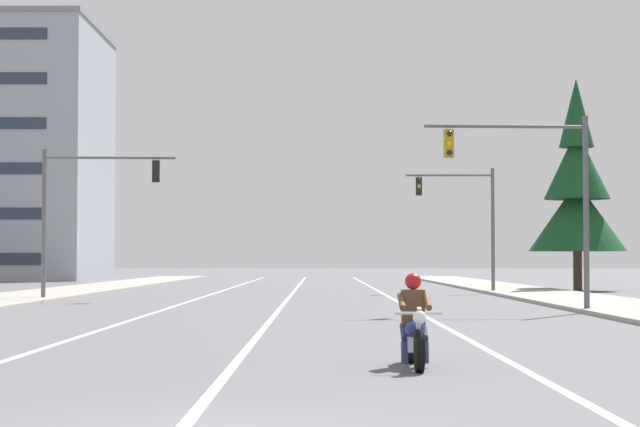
% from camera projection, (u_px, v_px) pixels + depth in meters
% --- Properties ---
extents(lane_stripe_center, '(0.16, 100.00, 0.01)m').
position_uv_depth(lane_stripe_center, '(297.00, 294.00, 55.48)').
color(lane_stripe_center, beige).
rests_on(lane_stripe_center, ground).
extents(lane_stripe_left, '(0.16, 100.00, 0.01)m').
position_uv_depth(lane_stripe_left, '(218.00, 294.00, 55.49)').
color(lane_stripe_left, beige).
rests_on(lane_stripe_left, ground).
extents(lane_stripe_right, '(0.16, 100.00, 0.01)m').
position_uv_depth(lane_stripe_right, '(388.00, 294.00, 55.46)').
color(lane_stripe_right, beige).
rests_on(lane_stripe_right, ground).
extents(sidewalk_kerb_right, '(4.40, 110.00, 0.14)m').
position_uv_depth(sidewalk_kerb_right, '(556.00, 296.00, 50.43)').
color(sidewalk_kerb_right, '#9E998E').
rests_on(sidewalk_kerb_right, ground).
extents(sidewalk_kerb_left, '(4.40, 110.00, 0.14)m').
position_uv_depth(sidewalk_kerb_left, '(41.00, 296.00, 50.53)').
color(sidewalk_kerb_left, '#9E998E').
rests_on(sidewalk_kerb_left, ground).
extents(motorcycle_with_rider, '(0.70, 2.19, 1.46)m').
position_uv_depth(motorcycle_with_rider, '(419.00, 330.00, 17.68)').
color(motorcycle_with_rider, black).
rests_on(motorcycle_with_rider, ground).
extents(traffic_signal_near_right, '(5.19, 0.57, 6.20)m').
position_uv_depth(traffic_signal_near_right, '(544.00, 182.00, 35.70)').
color(traffic_signal_near_right, '#56565B').
rests_on(traffic_signal_near_right, ground).
extents(traffic_signal_near_left, '(5.44, 0.56, 6.20)m').
position_uv_depth(traffic_signal_near_left, '(88.00, 200.00, 46.71)').
color(traffic_signal_near_left, '#56565B').
rests_on(traffic_signal_near_left, ground).
extents(traffic_signal_mid_right, '(4.39, 0.37, 6.20)m').
position_uv_depth(traffic_signal_mid_right, '(473.00, 211.00, 56.37)').
color(traffic_signal_mid_right, '#56565B').
rests_on(traffic_signal_mid_right, ground).
extents(conifer_tree_right_verge_far, '(5.17, 5.17, 11.39)m').
position_uv_depth(conifer_tree_right_verge_far, '(582.00, 193.00, 60.75)').
color(conifer_tree_right_verge_far, '#4C3828').
rests_on(conifer_tree_right_verge_far, ground).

